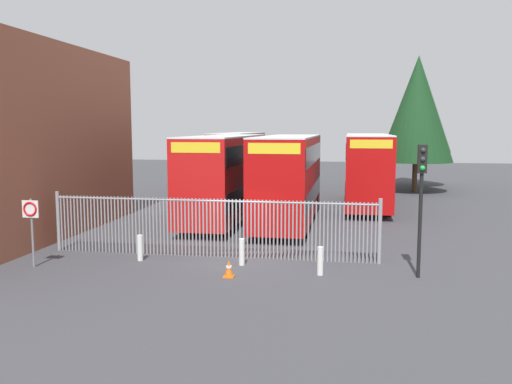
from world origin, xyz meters
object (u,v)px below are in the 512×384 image
Objects in this scene: bollard_center_front at (242,252)px; double_decker_bus_far_back at (238,158)px; bollard_near_left at (140,248)px; speed_limit_sign_post at (31,217)px; traffic_light_kerbside at (421,186)px; double_decker_bus_behind_fence_left at (289,176)px; traffic_cone_by_gate at (229,268)px; double_decker_bus_behind_fence_right at (367,167)px; bollard_near_right at (320,261)px; double_decker_bus_near_gate at (225,174)px.

double_decker_bus_far_back is at bearing 102.14° from bollard_center_front.
speed_limit_sign_post reaches higher than bollard_near_left.
bollard_center_front is 6.48m from traffic_light_kerbside.
double_decker_bus_far_back is (-5.66, 14.55, 0.00)m from double_decker_bus_behind_fence_left.
bollard_near_left is (1.19, -23.13, -1.95)m from double_decker_bus_far_back.
traffic_cone_by_gate is at bearing -93.96° from bollard_center_front.
double_decker_bus_behind_fence_right reaches higher than bollard_center_front.
traffic_cone_by_gate is (-2.91, -0.76, -0.19)m from bollard_near_right.
double_decker_bus_behind_fence_left is 18.32× the size of traffic_cone_by_gate.
double_decker_bus_behind_fence_left is 9.83m from bollard_near_right.
traffic_light_kerbside is at bearing -47.80° from double_decker_bus_near_gate.
traffic_light_kerbside is (9.74, -0.57, 2.51)m from bollard_near_left.
bollard_near_right is (5.49, -9.77, -1.95)m from double_decker_bus_near_gate.
bollard_near_left is at bearing -87.06° from double_decker_bus_far_back.
double_decker_bus_near_gate is 18.32× the size of traffic_cone_by_gate.
traffic_cone_by_gate is at bearing -76.23° from double_decker_bus_near_gate.
traffic_cone_by_gate is 0.14× the size of traffic_light_kerbside.
traffic_cone_by_gate is at bearing -23.24° from bollard_near_left.
bollard_near_left is 0.40× the size of speed_limit_sign_post.
bollard_near_left is (-4.47, -8.58, -1.95)m from double_decker_bus_behind_fence_left.
bollard_center_front is (-0.68, -8.59, -1.95)m from double_decker_bus_behind_fence_left.
traffic_cone_by_gate is at bearing -0.40° from speed_limit_sign_post.
double_decker_bus_behind_fence_left is at bearing 119.91° from traffic_light_kerbside.
speed_limit_sign_post is (-9.90, -0.71, 1.30)m from bollard_near_right.
double_decker_bus_behind_fence_left and double_decker_bus_far_back have the same top height.
double_decker_bus_behind_fence_left reaches higher than traffic_light_kerbside.
bollard_center_front is (2.69, -8.96, -1.95)m from double_decker_bus_near_gate.
speed_limit_sign_post is at bearing -155.21° from bollard_near_left.
double_decker_bus_behind_fence_right is 16.20m from bollard_near_right.
double_decker_bus_behind_fence_left is at bearing 62.48° from bollard_near_left.
bollard_center_front is at bearing -73.28° from double_decker_bus_near_gate.
speed_limit_sign_post is (-4.41, -10.49, -0.65)m from double_decker_bus_near_gate.
bollard_near_right is at bearing -96.91° from double_decker_bus_behind_fence_right.
bollard_near_left is at bearing -97.00° from double_decker_bus_near_gate.
double_decker_bus_behind_fence_left is at bearing -68.75° from double_decker_bus_far_back.
double_decker_bus_behind_fence_left reaches higher than traffic_cone_by_gate.
traffic_light_kerbside is (3.15, 0.25, 2.51)m from bollard_near_right.
speed_limit_sign_post is at bearing -127.59° from double_decker_bus_behind_fence_left.
bollard_center_front is (4.98, -23.14, -1.95)m from double_decker_bus_far_back.
speed_limit_sign_post is 13.14m from traffic_light_kerbside.
double_decker_bus_near_gate is at bearing 173.69° from double_decker_bus_behind_fence_left.
bollard_near_right is at bearing -60.68° from double_decker_bus_near_gate.
bollard_near_left and bollard_near_right have the same top height.
bollard_near_left is at bearing -119.37° from double_decker_bus_behind_fence_right.
double_decker_bus_behind_fence_right is at bearing 39.83° from double_decker_bus_near_gate.
double_decker_bus_behind_fence_right is at bearing 60.63° from bollard_near_left.
double_decker_bus_far_back is 18.32× the size of traffic_cone_by_gate.
speed_limit_sign_post is (-7.10, -1.53, 1.30)m from bollard_center_front.
traffic_light_kerbside is at bearing 4.21° from speed_limit_sign_post.
bollard_near_right is 10.01m from speed_limit_sign_post.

